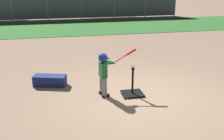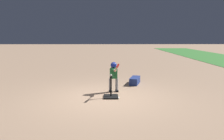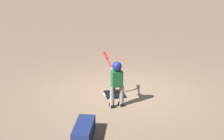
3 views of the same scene
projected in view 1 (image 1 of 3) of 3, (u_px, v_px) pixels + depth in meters
The scene contains 9 objects.
ground_plane at pixel (139, 97), 6.26m from camera, with size 90.00×90.00×0.00m, color #93755B.
grass_outfield_strip at pixel (88, 27), 15.35m from camera, with size 56.00×5.08×0.02m, color #33702D.
backstop_fence at pixel (82, 1), 18.19m from camera, with size 14.12×0.08×2.28m.
home_plate at pixel (131, 94), 6.42m from camera, with size 0.44×0.44×0.02m, color white.
batting_tee at pixel (132, 92), 6.39m from camera, with size 0.52×0.47×0.69m.
batter_child at pixel (105, 69), 6.16m from camera, with size 0.95×0.35×1.11m.
baseball at pixel (133, 66), 6.18m from camera, with size 0.07×0.07×0.07m, color white.
bleachers_right_center at pixel (107, 7), 19.90m from camera, with size 3.44×2.20×1.31m.
equipment_bag at pixel (50, 80), 6.91m from camera, with size 0.84×0.32×0.28m, color navy.
Camera 1 is at (-1.80, -5.44, 2.69)m, focal length 42.00 mm.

